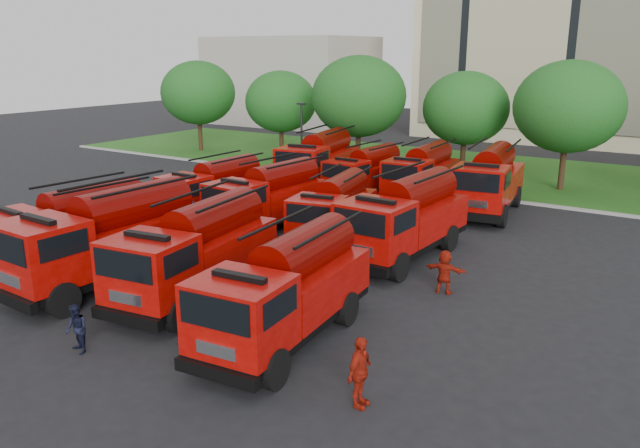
{
  "coord_description": "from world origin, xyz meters",
  "views": [
    {
      "loc": [
        14.17,
        -17.72,
        8.53
      ],
      "look_at": [
        1.06,
        2.47,
        1.8
      ],
      "focal_mm": 35.0,
      "sensor_mm": 36.0,
      "label": 1
    }
  ],
  "objects_px": {
    "firefighter_2": "(359,406)",
    "firefighter_4": "(193,234)",
    "fire_truck_0": "(71,228)",
    "fire_truck_5": "(269,197)",
    "fire_truck_8": "(319,161)",
    "firefighter_5": "(443,293)",
    "fire_truck_7": "(405,218)",
    "fire_truck_1": "(108,238)",
    "fire_truck_4": "(215,188)",
    "fire_truck_11": "(489,181)",
    "fire_truck_3": "(287,289)",
    "fire_truck_10": "(422,173)",
    "fire_truck_6": "(335,209)",
    "firefighter_3": "(296,331)",
    "fire_truck_9": "(366,172)",
    "fire_truck_2": "(196,251)",
    "firefighter_1": "(79,352)"
  },
  "relations": [
    {
      "from": "fire_truck_3",
      "to": "fire_truck_10",
      "type": "height_order",
      "value": "fire_truck_3"
    },
    {
      "from": "fire_truck_1",
      "to": "firefighter_2",
      "type": "distance_m",
      "value": 12.36
    },
    {
      "from": "fire_truck_11",
      "to": "fire_truck_9",
      "type": "bearing_deg",
      "value": 173.36
    },
    {
      "from": "firefighter_2",
      "to": "firefighter_3",
      "type": "height_order",
      "value": "firefighter_2"
    },
    {
      "from": "fire_truck_1",
      "to": "fire_truck_6",
      "type": "relative_size",
      "value": 1.18
    },
    {
      "from": "fire_truck_4",
      "to": "firefighter_4",
      "type": "xyz_separation_m",
      "value": [
        1.34,
        -3.17,
        -1.5
      ]
    },
    {
      "from": "fire_truck_6",
      "to": "firefighter_1",
      "type": "distance_m",
      "value": 13.67
    },
    {
      "from": "fire_truck_8",
      "to": "firefighter_5",
      "type": "xyz_separation_m",
      "value": [
        13.54,
        -12.51,
        -1.78
      ]
    },
    {
      "from": "fire_truck_4",
      "to": "fire_truck_9",
      "type": "bearing_deg",
      "value": 63.55
    },
    {
      "from": "fire_truck_7",
      "to": "fire_truck_1",
      "type": "bearing_deg",
      "value": -129.07
    },
    {
      "from": "fire_truck_11",
      "to": "firefighter_1",
      "type": "distance_m",
      "value": 23.07
    },
    {
      "from": "fire_truck_9",
      "to": "firefighter_5",
      "type": "height_order",
      "value": "fire_truck_9"
    },
    {
      "from": "fire_truck_1",
      "to": "firefighter_1",
      "type": "distance_m",
      "value": 5.93
    },
    {
      "from": "fire_truck_5",
      "to": "firefighter_4",
      "type": "xyz_separation_m",
      "value": [
        -2.49,
        -2.81,
        -1.6
      ]
    },
    {
      "from": "fire_truck_3",
      "to": "fire_truck_10",
      "type": "xyz_separation_m",
      "value": [
        -4.25,
        19.37,
        -0.05
      ]
    },
    {
      "from": "fire_truck_4",
      "to": "fire_truck_7",
      "type": "xyz_separation_m",
      "value": [
        11.38,
        -0.75,
        0.23
      ]
    },
    {
      "from": "fire_truck_7",
      "to": "firefighter_1",
      "type": "bearing_deg",
      "value": -105.08
    },
    {
      "from": "fire_truck_1",
      "to": "fire_truck_11",
      "type": "bearing_deg",
      "value": 67.55
    },
    {
      "from": "firefighter_3",
      "to": "firefighter_4",
      "type": "distance_m",
      "value": 12.0
    },
    {
      "from": "fire_truck_0",
      "to": "fire_truck_5",
      "type": "bearing_deg",
      "value": 74.77
    },
    {
      "from": "firefighter_2",
      "to": "firefighter_4",
      "type": "xyz_separation_m",
      "value": [
        -14.16,
        8.76,
        0.0
      ]
    },
    {
      "from": "fire_truck_11",
      "to": "firefighter_3",
      "type": "relative_size",
      "value": 4.29
    },
    {
      "from": "fire_truck_1",
      "to": "fire_truck_2",
      "type": "distance_m",
      "value": 3.73
    },
    {
      "from": "fire_truck_2",
      "to": "fire_truck_4",
      "type": "xyz_separation_m",
      "value": [
        -7.11,
        8.79,
        -0.21
      ]
    },
    {
      "from": "fire_truck_9",
      "to": "firefighter_1",
      "type": "height_order",
      "value": "fire_truck_9"
    },
    {
      "from": "firefighter_2",
      "to": "firefighter_3",
      "type": "distance_m",
      "value": 4.66
    },
    {
      "from": "fire_truck_3",
      "to": "firefighter_5",
      "type": "xyz_separation_m",
      "value": [
        2.55,
        6.17,
        -1.65
      ]
    },
    {
      "from": "fire_truck_4",
      "to": "firefighter_4",
      "type": "relative_size",
      "value": 4.06
    },
    {
      "from": "fire_truck_3",
      "to": "fire_truck_9",
      "type": "height_order",
      "value": "fire_truck_3"
    },
    {
      "from": "fire_truck_8",
      "to": "fire_truck_11",
      "type": "height_order",
      "value": "fire_truck_8"
    },
    {
      "from": "fire_truck_10",
      "to": "fire_truck_11",
      "type": "height_order",
      "value": "fire_truck_11"
    },
    {
      "from": "fire_truck_3",
      "to": "firefighter_4",
      "type": "bearing_deg",
      "value": 141.86
    },
    {
      "from": "fire_truck_10",
      "to": "firefighter_1",
      "type": "relative_size",
      "value": 4.73
    },
    {
      "from": "fire_truck_0",
      "to": "fire_truck_6",
      "type": "bearing_deg",
      "value": 56.53
    },
    {
      "from": "fire_truck_5",
      "to": "fire_truck_6",
      "type": "height_order",
      "value": "fire_truck_5"
    },
    {
      "from": "fire_truck_9",
      "to": "firefighter_1",
      "type": "xyz_separation_m",
      "value": [
        2.81,
        -22.37,
        -1.47
      ]
    },
    {
      "from": "fire_truck_5",
      "to": "fire_truck_2",
      "type": "bearing_deg",
      "value": -65.1
    },
    {
      "from": "fire_truck_5",
      "to": "firefighter_4",
      "type": "distance_m",
      "value": 4.08
    },
    {
      "from": "firefighter_2",
      "to": "firefighter_5",
      "type": "relative_size",
      "value": 1.13
    },
    {
      "from": "fire_truck_5",
      "to": "firefighter_1",
      "type": "xyz_separation_m",
      "value": [
        3.39,
        -13.56,
        -1.6
      ]
    },
    {
      "from": "fire_truck_7",
      "to": "fire_truck_9",
      "type": "bearing_deg",
      "value": 129.56
    },
    {
      "from": "fire_truck_11",
      "to": "firefighter_1",
      "type": "height_order",
      "value": "fire_truck_11"
    },
    {
      "from": "fire_truck_4",
      "to": "fire_truck_11",
      "type": "height_order",
      "value": "fire_truck_11"
    },
    {
      "from": "fire_truck_1",
      "to": "firefighter_5",
      "type": "distance_m",
      "value": 12.54
    },
    {
      "from": "fire_truck_7",
      "to": "fire_truck_9",
      "type": "relative_size",
      "value": 1.17
    },
    {
      "from": "fire_truck_0",
      "to": "firefighter_1",
      "type": "relative_size",
      "value": 4.85
    },
    {
      "from": "fire_truck_9",
      "to": "fire_truck_4",
      "type": "bearing_deg",
      "value": -114.01
    },
    {
      "from": "firefighter_2",
      "to": "fire_truck_2",
      "type": "bearing_deg",
      "value": 67.24
    },
    {
      "from": "fire_truck_8",
      "to": "fire_truck_11",
      "type": "distance_m",
      "value": 11.03
    },
    {
      "from": "fire_truck_4",
      "to": "firefighter_1",
      "type": "bearing_deg",
      "value": -61.49
    }
  ]
}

